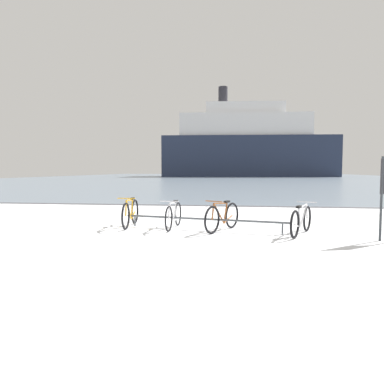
% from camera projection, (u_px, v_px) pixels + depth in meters
% --- Properties ---
extents(ground, '(80.00, 132.00, 0.08)m').
position_uv_depth(ground, '(223.00, 179.00, 57.76)').
color(ground, white).
extents(bike_rack, '(4.21, 0.86, 0.31)m').
position_uv_depth(bike_rack, '(204.00, 219.00, 8.45)').
color(bike_rack, '#4C5156').
rests_on(bike_rack, ground).
extents(bicycle_0, '(0.46, 1.64, 0.80)m').
position_uv_depth(bicycle_0, '(131.00, 213.00, 8.99)').
color(bicycle_0, black).
rests_on(bicycle_0, ground).
extents(bicycle_1, '(0.46, 1.60, 0.75)m').
position_uv_depth(bicycle_1, '(174.00, 215.00, 8.68)').
color(bicycle_1, black).
rests_on(bicycle_1, ground).
extents(bicycle_2, '(0.81, 1.49, 0.78)m').
position_uv_depth(bicycle_2, '(222.00, 217.00, 8.33)').
color(bicycle_2, black).
rests_on(bicycle_2, ground).
extents(bicycle_3, '(0.80, 1.57, 0.74)m').
position_uv_depth(bicycle_3, '(301.00, 220.00, 7.84)').
color(bicycle_3, black).
rests_on(bicycle_3, ground).
extents(ferry_ship, '(38.84, 14.29, 20.31)m').
position_uv_depth(ferry_ship, '(246.00, 147.00, 76.80)').
color(ferry_ship, '#232D47').
rests_on(ferry_ship, ground).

